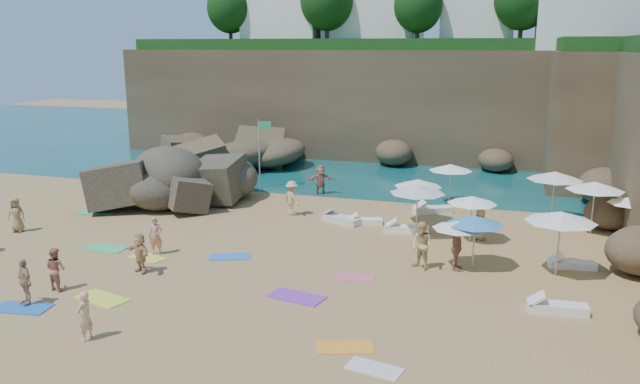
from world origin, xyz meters
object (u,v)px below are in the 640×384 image
(parasol_2, at_px, (418,189))
(person_stand_1, at_px, (56,269))
(rock_outcrop, at_px, (191,205))
(lounger_0, at_px, (407,229))
(person_stand_5, at_px, (321,180))
(flag_pole, at_px, (261,145))
(person_stand_3, at_px, (457,248))
(person_stand_4, at_px, (480,224))
(parasol_1, at_px, (472,200))
(parasol_0, at_px, (451,168))
(person_stand_0, at_px, (156,236))
(person_stand_6, at_px, (85,316))
(person_stand_2, at_px, (292,198))

(parasol_2, xyz_separation_m, person_stand_1, (-11.02, -10.08, -1.38))
(rock_outcrop, bearing_deg, lounger_0, -7.29)
(lounger_0, xyz_separation_m, person_stand_5, (-5.99, 6.07, 0.69))
(flag_pole, relative_size, person_stand_1, 2.68)
(lounger_0, bearing_deg, person_stand_3, -64.44)
(rock_outcrop, distance_m, person_stand_5, 7.46)
(person_stand_4, bearing_deg, person_stand_3, -56.22)
(parasol_1, distance_m, person_stand_4, 1.25)
(parasol_0, height_order, person_stand_0, parasol_0)
(person_stand_1, distance_m, person_stand_6, 4.51)
(lounger_0, bearing_deg, parasol_1, -14.71)
(parasol_1, bearing_deg, person_stand_4, 41.50)
(person_stand_3, xyz_separation_m, person_stand_6, (-9.71, -9.07, -0.14))
(person_stand_1, bearing_deg, rock_outcrop, -74.02)
(rock_outcrop, distance_m, parasol_1, 14.95)
(person_stand_0, xyz_separation_m, person_stand_3, (11.86, 1.79, 0.10))
(person_stand_1, height_order, person_stand_2, person_stand_2)
(person_stand_1, bearing_deg, flag_pole, -82.64)
(flag_pole, relative_size, parasol_0, 1.79)
(flag_pole, distance_m, person_stand_4, 14.80)
(rock_outcrop, xyz_separation_m, person_stand_0, (2.59, -7.56, 0.79))
(person_stand_0, height_order, person_stand_6, person_stand_0)
(rock_outcrop, xyz_separation_m, lounger_0, (11.85, -1.52, 0.15))
(rock_outcrop, distance_m, person_stand_3, 15.58)
(person_stand_4, bearing_deg, parasol_0, 150.33)
(person_stand_2, height_order, person_stand_6, person_stand_2)
(parasol_1, height_order, parasol_2, parasol_2)
(person_stand_2, xyz_separation_m, person_stand_4, (9.25, -1.37, -0.15))
(lounger_0, bearing_deg, parasol_0, 71.95)
(rock_outcrop, distance_m, person_stand_6, 15.59)
(parasol_0, height_order, person_stand_4, parasol_0)
(rock_outcrop, relative_size, parasol_2, 3.13)
(person_stand_2, bearing_deg, person_stand_1, 104.70)
(flag_pole, bearing_deg, person_stand_6, -82.16)
(flag_pole, height_order, person_stand_5, flag_pole)
(parasol_2, bearing_deg, person_stand_1, -137.54)
(person_stand_2, xyz_separation_m, person_stand_3, (8.61, -5.52, 0.01))
(flag_pole, distance_m, parasol_0, 11.16)
(rock_outcrop, xyz_separation_m, flag_pole, (2.01, 5.05, 2.62))
(lounger_0, height_order, person_stand_6, person_stand_6)
(lounger_0, xyz_separation_m, person_stand_3, (2.60, -4.25, 0.73))
(lounger_0, bearing_deg, flag_pole, 140.40)
(parasol_1, xyz_separation_m, person_stand_1, (-13.40, -9.96, -1.09))
(rock_outcrop, relative_size, person_stand_5, 4.59)
(lounger_0, bearing_deg, rock_outcrop, 166.81)
(parasol_0, bearing_deg, person_stand_6, -113.50)
(rock_outcrop, height_order, flag_pole, flag_pole)
(person_stand_0, height_order, person_stand_1, person_stand_0)
(lounger_0, height_order, person_stand_4, person_stand_4)
(lounger_0, relative_size, person_stand_3, 1.12)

